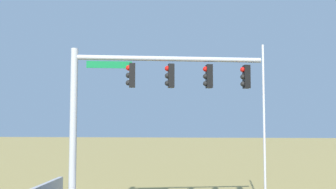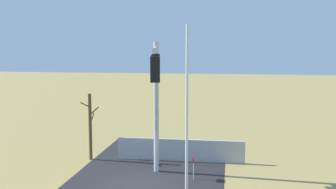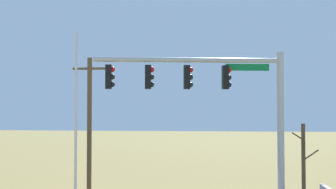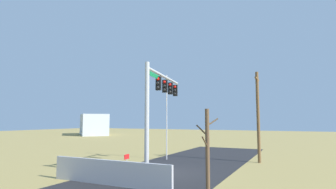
# 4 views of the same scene
# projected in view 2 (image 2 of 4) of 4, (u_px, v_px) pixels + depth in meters

# --- Properties ---
(ground_plane) EXTENTS (160.00, 160.00, 0.00)m
(ground_plane) POSITION_uv_depth(u_px,v_px,m) (143.00, 186.00, 20.65)
(ground_plane) COLOR #9E894C
(sidewalk_corner) EXTENTS (6.00, 6.00, 0.01)m
(sidewalk_corner) POSITION_uv_depth(u_px,v_px,m) (160.00, 166.00, 23.95)
(sidewalk_corner) COLOR #B7B5AD
(sidewalk_corner) RESTS_ON ground_plane
(retaining_fence) EXTENTS (0.20, 7.66, 1.33)m
(retaining_fence) POSITION_uv_depth(u_px,v_px,m) (180.00, 150.00, 24.93)
(retaining_fence) COLOR #A8A8AD
(retaining_fence) RESTS_ON ground_plane
(signal_mast) EXTENTS (7.64, 1.56, 7.11)m
(signal_mast) POSITION_uv_depth(u_px,v_px,m) (156.00, 82.00, 19.91)
(signal_mast) COLOR #B2B5BA
(signal_mast) RESTS_ON ground_plane
(flagpole) EXTENTS (0.10, 0.10, 7.66)m
(flagpole) POSITION_uv_depth(u_px,v_px,m) (187.00, 135.00, 14.48)
(flagpole) COLOR silver
(flagpole) RESTS_ON ground_plane
(bare_tree) EXTENTS (1.27, 1.02, 4.05)m
(bare_tree) POSITION_uv_depth(u_px,v_px,m) (90.00, 126.00, 25.07)
(bare_tree) COLOR brown
(bare_tree) RESTS_ON ground_plane
(open_sign) EXTENTS (0.56, 0.04, 1.22)m
(open_sign) POSITION_uv_depth(u_px,v_px,m) (194.00, 162.00, 21.52)
(open_sign) COLOR silver
(open_sign) RESTS_ON ground_plane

